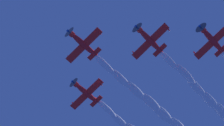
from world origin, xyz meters
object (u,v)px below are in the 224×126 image
(airplane_lead, at_px, (82,43))
(airplane_slot_tail, at_px, (212,39))
(airplane_left_wingman, at_px, (149,39))
(airplane_right_wingman, at_px, (85,92))

(airplane_lead, bearing_deg, airplane_slot_tail, 53.00)
(airplane_lead, xyz_separation_m, airplane_left_wingman, (8.63, 10.74, 0.08))
(airplane_left_wingman, bearing_deg, airplane_slot_tail, 54.89)
(airplane_left_wingman, height_order, airplane_slot_tail, airplane_left_wingman)
(airplane_left_wingman, distance_m, airplane_slot_tail, 12.90)
(airplane_lead, height_order, airplane_right_wingman, airplane_right_wingman)
(airplane_right_wingman, bearing_deg, airplane_slot_tail, 27.11)
(airplane_lead, relative_size, airplane_right_wingman, 1.00)
(airplane_lead, xyz_separation_m, airplane_slot_tail, (16.05, 21.29, 0.03))
(airplane_left_wingman, xyz_separation_m, airplane_right_wingman, (-19.36, -3.16, 1.85))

